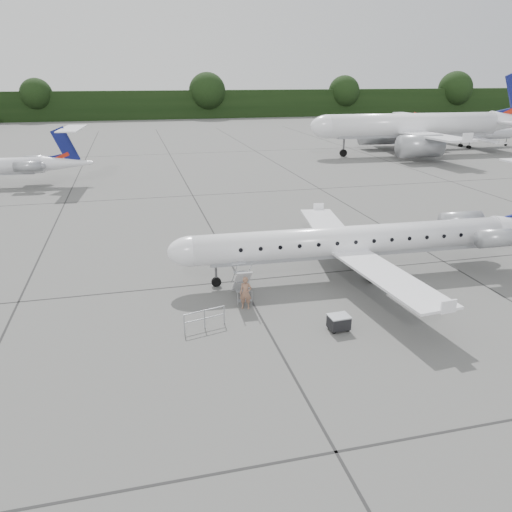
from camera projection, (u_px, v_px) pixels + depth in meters
name	position (u px, v px, depth m)	size (l,w,h in m)	color
ground	(356.00, 300.00, 28.92)	(320.00, 320.00, 0.00)	slate
treeline	(170.00, 105.00, 146.14)	(260.00, 4.00, 8.00)	black
main_regional_jet	(353.00, 226.00, 31.31)	(25.97, 18.70, 6.66)	white
airstair	(242.00, 282.00, 28.71)	(0.85, 2.25, 2.09)	white
passenger	(246.00, 293.00, 27.58)	(0.68, 0.45, 1.86)	#8A614B
safety_railing	(205.00, 319.00, 25.54)	(2.20, 0.08, 1.00)	#9A9DA2
baggage_cart	(339.00, 322.00, 25.36)	(1.01, 0.82, 0.87)	black
bg_narrowbody	(413.00, 113.00, 79.39)	(36.31, 26.15, 13.04)	white
bg_regional_right	(471.00, 130.00, 88.35)	(23.78, 17.12, 6.24)	white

